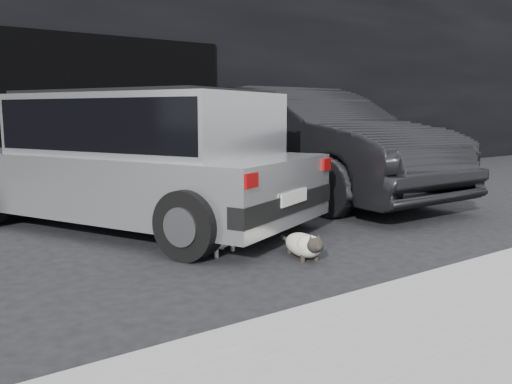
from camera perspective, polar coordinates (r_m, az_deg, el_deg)
ground at (r=5.73m, az=-8.76°, el=-5.15°), size 80.00×80.00×0.00m
building_facade at (r=11.58m, az=-18.63°, el=13.75°), size 34.00×4.00×5.00m
garage_opening at (r=9.62m, az=-14.64°, el=7.93°), size 4.00×0.10×2.60m
curb at (r=4.44m, az=19.58°, el=-8.76°), size 18.00×0.25×0.12m
silver_hatchback at (r=6.46m, az=-12.34°, el=3.98°), size 3.48×4.66×1.57m
second_car at (r=8.49m, az=4.94°, el=5.16°), size 1.83×5.21×1.72m
cat_siamese at (r=5.01m, az=5.17°, el=-5.60°), size 0.41×0.77×0.27m
cat_white at (r=5.19m, az=-3.69°, el=-4.61°), size 0.66×0.43×0.34m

